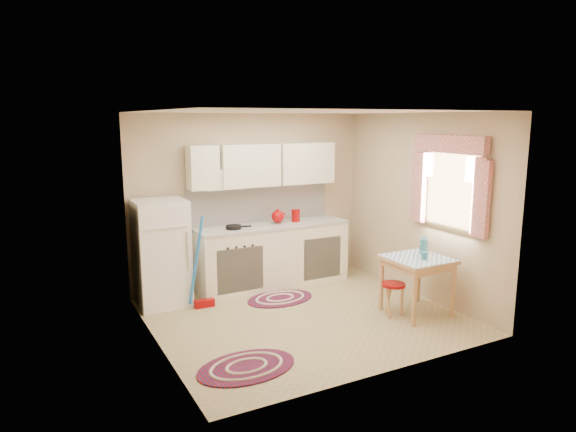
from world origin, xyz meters
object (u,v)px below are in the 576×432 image
at_px(table, 417,286).
at_px(base_cabinets, 272,256).
at_px(fridge, 161,253).
at_px(stool, 393,299).

bearing_deg(table, base_cabinets, 120.87).
relative_size(fridge, stool, 3.33).
xyz_separation_m(base_cabinets, stool, (0.80, -1.78, -0.23)).
height_order(table, stool, table).
bearing_deg(fridge, table, -33.32).
relative_size(base_cabinets, table, 3.12).
distance_m(base_cabinets, table, 2.16).
height_order(base_cabinets, stool, base_cabinets).
xyz_separation_m(fridge, base_cabinets, (1.63, 0.05, -0.26)).
xyz_separation_m(fridge, table, (2.74, -1.80, -0.34)).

